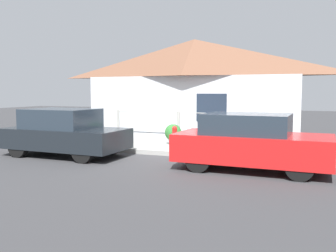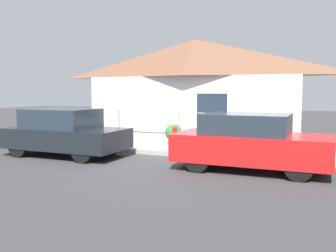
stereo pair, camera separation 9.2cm
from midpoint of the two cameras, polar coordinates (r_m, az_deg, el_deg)
The scene contains 8 objects.
ground_plane at distance 11.63m, azimuth -1.10°, elevation -4.52°, with size 60.00×60.00×0.00m, color #38383A.
sidewalk at distance 12.47m, azimuth 0.60°, elevation -3.50°, with size 24.00×1.88×0.14m.
house at distance 14.70m, azimuth 4.18°, elevation 9.65°, with size 8.44×2.23×3.99m.
fence at distance 13.12m, azimuth 1.86°, elevation 0.03°, with size 4.90×0.10×1.15m.
car_left at distance 11.92m, azimuth -15.29°, elevation -0.96°, with size 3.81×1.85×1.45m.
car_right at distance 9.63m, azimuth 12.72°, elevation -2.42°, with size 3.85×1.86×1.43m.
fire_hydrant at distance 11.81m, azimuth 1.24°, elevation -1.72°, with size 0.37×0.16×0.75m.
potted_plant_near_hydrant at distance 12.97m, azimuth 1.03°, elevation -1.12°, with size 0.58×0.58×0.71m.
Camera 2 is at (4.53, -10.52, 1.99)m, focal length 40.00 mm.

